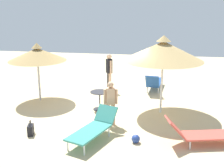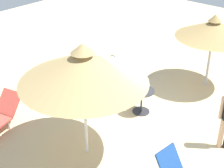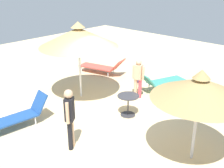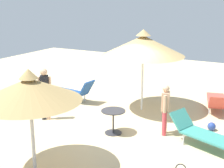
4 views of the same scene
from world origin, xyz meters
name	(u,v)px [view 1 (image 1 of 4)]	position (x,y,z in m)	size (l,w,h in m)	color
ground	(115,109)	(0.00, 0.00, -0.05)	(24.00, 24.00, 0.10)	beige
parasol_umbrella_center	(163,51)	(-1.77, 0.22, 2.35)	(2.89, 2.89, 2.90)	white
parasol_umbrella_back	(37,54)	(3.27, -0.35, 1.97)	(2.35, 2.35, 2.44)	#B2B2B7
lounge_chair_far_right	(202,133)	(-2.98, 2.64, 0.36)	(2.35, 1.17, 0.85)	#CC4C3F
lounge_chair_near_right	(154,82)	(-1.45, -2.64, 0.40)	(0.80, 2.17, 0.92)	#1E478C
lounge_chair_far_left	(94,127)	(0.19, 2.87, 0.41)	(1.31, 2.09, 0.83)	teal
person_standing_front	(109,70)	(0.63, -2.21, 1.00)	(0.33, 0.38, 1.75)	black
person_standing_near_left	(111,101)	(-0.11, 1.67, 0.85)	(0.46, 0.28, 1.52)	#D83F4C
handbag	(31,130)	(2.23, 2.86, 0.18)	(0.25, 0.35, 0.49)	black
side_table_round	(100,97)	(0.55, 0.30, 0.50)	(0.73, 0.73, 0.72)	#2D2D33
beach_ball	(136,139)	(-1.07, 2.86, 0.13)	(0.25, 0.25, 0.25)	navy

